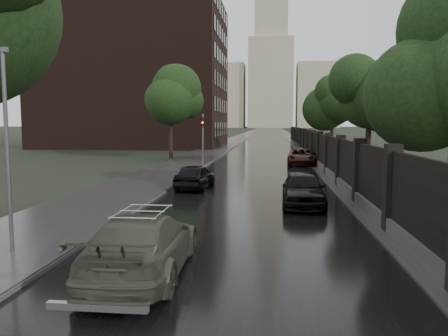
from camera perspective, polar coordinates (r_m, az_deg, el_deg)
ground at (r=9.12m, az=-0.38°, el=-15.44°), size 800.00×800.00×0.00m
road at (r=198.47m, az=5.94°, el=4.91°), size 8.00×420.00×0.02m
sidewalk_left at (r=198.59m, az=4.20°, el=4.95°), size 4.00×420.00×0.16m
verge_right at (r=198.52m, az=7.53°, el=4.90°), size 3.00×420.00×0.08m
fence_right at (r=40.68m, az=11.31°, el=2.53°), size 0.45×75.72×2.70m
tree_left_far at (r=39.52m, az=-7.01°, el=8.64°), size 4.25×4.25×7.39m
tree_right_b at (r=31.17m, az=18.49°, el=8.59°), size 4.08×4.08×7.01m
tree_right_c at (r=48.90m, az=13.99°, el=7.63°), size 4.08×4.08×7.01m
lamp_post at (r=11.83m, az=-26.45°, el=2.14°), size 0.25×0.12×5.11m
traffic_light at (r=33.86m, az=-2.77°, el=4.33°), size 0.16×0.32×4.00m
brick_building at (r=63.70m, az=-11.41°, el=11.80°), size 24.00×18.00×20.00m
stalinist_tower at (r=310.43m, az=6.12°, el=12.35°), size 92.00×30.00×159.00m
volga_sedan at (r=9.86m, az=-10.55°, el=-9.73°), size 2.08×4.76×1.36m
hatchback_left at (r=22.11m, az=-3.81°, el=-1.09°), size 1.78×3.82×1.27m
car_right_near at (r=17.73m, az=10.29°, el=-2.70°), size 1.72×4.12×1.40m
car_right_far at (r=35.11m, az=10.14°, el=1.46°), size 2.51×4.87×1.32m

